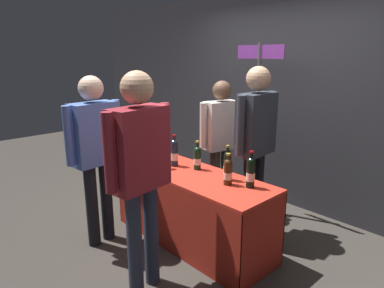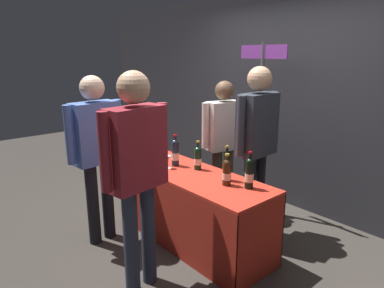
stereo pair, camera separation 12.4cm
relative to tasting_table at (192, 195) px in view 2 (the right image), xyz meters
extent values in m
plane|color=#38332D|center=(0.00, 0.00, -0.51)|extent=(12.00, 12.00, 0.00)
cube|color=#2D2D33|center=(0.00, 1.60, 0.82)|extent=(7.97, 0.12, 2.66)
cube|color=red|center=(0.00, 0.00, 0.22)|extent=(1.76, 0.63, 0.02)
cube|color=#A32519|center=(0.00, -0.31, -0.15)|extent=(1.76, 0.01, 0.72)
cube|color=#A32519|center=(0.00, 0.31, -0.15)|extent=(1.76, 0.01, 0.72)
cube|color=#A32519|center=(-0.88, 0.00, -0.15)|extent=(0.01, 0.63, 0.72)
cube|color=#A32519|center=(0.88, 0.00, -0.15)|extent=(0.01, 0.63, 0.72)
cylinder|color=black|center=(-0.61, -0.11, 0.35)|extent=(0.07, 0.07, 0.22)
sphere|color=black|center=(-0.61, -0.11, 0.46)|extent=(0.07, 0.07, 0.07)
cylinder|color=black|center=(-0.61, -0.11, 0.49)|extent=(0.03, 0.03, 0.07)
cylinder|color=black|center=(-0.61, -0.11, 0.53)|extent=(0.03, 0.03, 0.02)
cylinder|color=beige|center=(-0.61, -0.11, 0.33)|extent=(0.08, 0.08, 0.07)
cylinder|color=black|center=(0.35, 0.12, 0.35)|extent=(0.07, 0.07, 0.24)
sphere|color=black|center=(0.35, 0.12, 0.47)|extent=(0.07, 0.07, 0.07)
cylinder|color=black|center=(0.35, 0.12, 0.51)|extent=(0.03, 0.03, 0.08)
cylinder|color=#B7932D|center=(0.35, 0.12, 0.56)|extent=(0.03, 0.03, 0.02)
cylinder|color=beige|center=(0.35, 0.12, 0.33)|extent=(0.07, 0.07, 0.08)
cylinder|color=black|center=(-0.76, -0.20, 0.35)|extent=(0.07, 0.07, 0.24)
sphere|color=black|center=(-0.76, -0.20, 0.47)|extent=(0.07, 0.07, 0.07)
cylinder|color=black|center=(-0.76, -0.20, 0.51)|extent=(0.03, 0.03, 0.07)
cylinder|color=#B7932D|center=(-0.76, -0.20, 0.55)|extent=(0.03, 0.03, 0.02)
cylinder|color=beige|center=(-0.76, -0.20, 0.33)|extent=(0.07, 0.07, 0.08)
cylinder|color=black|center=(-0.05, 0.12, 0.34)|extent=(0.07, 0.07, 0.20)
sphere|color=black|center=(-0.05, 0.12, 0.44)|extent=(0.07, 0.07, 0.07)
cylinder|color=black|center=(-0.05, 0.12, 0.48)|extent=(0.03, 0.03, 0.08)
cylinder|color=#B7932D|center=(-0.05, 0.12, 0.53)|extent=(0.03, 0.03, 0.02)
cylinder|color=beige|center=(-0.05, 0.12, 0.32)|extent=(0.07, 0.07, 0.06)
cylinder|color=#38230F|center=(0.44, 0.03, 0.34)|extent=(0.08, 0.08, 0.20)
sphere|color=#38230F|center=(0.44, 0.03, 0.44)|extent=(0.08, 0.08, 0.08)
cylinder|color=#38230F|center=(0.44, 0.03, 0.47)|extent=(0.03, 0.03, 0.07)
cylinder|color=#B7932D|center=(0.44, 0.03, 0.52)|extent=(0.04, 0.04, 0.02)
cylinder|color=beige|center=(0.44, 0.03, 0.32)|extent=(0.08, 0.08, 0.06)
cylinder|color=#192333|center=(-0.30, 0.02, 0.36)|extent=(0.08, 0.08, 0.25)
sphere|color=#192333|center=(-0.30, 0.02, 0.48)|extent=(0.08, 0.08, 0.08)
cylinder|color=#192333|center=(-0.30, 0.02, 0.52)|extent=(0.03, 0.03, 0.07)
cylinder|color=maroon|center=(-0.30, 0.02, 0.56)|extent=(0.04, 0.04, 0.02)
cylinder|color=beige|center=(-0.30, 0.02, 0.34)|extent=(0.08, 0.08, 0.08)
cylinder|color=black|center=(-0.76, 0.04, 0.36)|extent=(0.07, 0.07, 0.25)
sphere|color=black|center=(-0.76, 0.04, 0.49)|extent=(0.07, 0.07, 0.07)
cylinder|color=black|center=(-0.76, 0.04, 0.52)|extent=(0.03, 0.03, 0.07)
cylinder|color=maroon|center=(-0.76, 0.04, 0.57)|extent=(0.03, 0.03, 0.02)
cylinder|color=beige|center=(-0.76, 0.04, 0.34)|extent=(0.08, 0.08, 0.08)
cylinder|color=black|center=(0.62, 0.12, 0.35)|extent=(0.08, 0.08, 0.24)
sphere|color=black|center=(0.62, 0.12, 0.47)|extent=(0.07, 0.07, 0.07)
cylinder|color=black|center=(0.62, 0.12, 0.51)|extent=(0.03, 0.03, 0.08)
cylinder|color=maroon|center=(0.62, 0.12, 0.56)|extent=(0.03, 0.03, 0.02)
cylinder|color=beige|center=(0.62, 0.12, 0.33)|extent=(0.08, 0.08, 0.08)
cylinder|color=silver|center=(-0.28, -0.09, 0.24)|extent=(0.07, 0.07, 0.00)
cylinder|color=silver|center=(-0.28, -0.09, 0.27)|extent=(0.01, 0.01, 0.07)
cone|color=silver|center=(-0.28, -0.09, 0.34)|extent=(0.07, 0.07, 0.06)
cylinder|color=black|center=(0.30, 0.69, -0.07)|extent=(0.12, 0.12, 0.89)
cylinder|color=black|center=(0.31, 0.51, -0.07)|extent=(0.12, 0.12, 0.89)
cube|color=#2D333D|center=(0.31, 0.60, 0.69)|extent=(0.23, 0.46, 0.63)
sphere|color=tan|center=(0.31, 0.60, 1.15)|extent=(0.24, 0.24, 0.24)
cylinder|color=#2D333D|center=(0.29, 0.87, 0.72)|extent=(0.08, 0.08, 0.58)
cylinder|color=#2D333D|center=(0.32, 0.33, 0.72)|extent=(0.08, 0.08, 0.58)
cylinder|color=#4C4233|center=(-0.27, 0.82, -0.11)|extent=(0.12, 0.12, 0.80)
cylinder|color=#4C4233|center=(-0.31, 0.66, -0.11)|extent=(0.12, 0.12, 0.80)
cube|color=beige|center=(-0.29, 0.74, 0.57)|extent=(0.30, 0.44, 0.56)
sphere|color=brown|center=(-0.29, 0.74, 0.98)|extent=(0.22, 0.22, 0.22)
cylinder|color=beige|center=(-0.23, 0.98, 0.59)|extent=(0.08, 0.08, 0.52)
cylinder|color=beige|center=(-0.35, 0.50, 0.59)|extent=(0.08, 0.08, 0.52)
cylinder|color=#2D3347|center=(0.28, -0.88, -0.06)|extent=(0.12, 0.12, 0.89)
cylinder|color=#2D3347|center=(0.25, -0.70, -0.06)|extent=(0.12, 0.12, 0.89)
cube|color=maroon|center=(0.26, -0.79, 0.69)|extent=(0.27, 0.49, 0.63)
sphere|color=tan|center=(0.26, -0.79, 1.15)|extent=(0.24, 0.24, 0.24)
cylinder|color=maroon|center=(0.30, -1.06, 0.72)|extent=(0.08, 0.08, 0.58)
cylinder|color=maroon|center=(0.23, -0.52, 0.72)|extent=(0.08, 0.08, 0.58)
cylinder|color=black|center=(-0.63, -0.78, -0.08)|extent=(0.12, 0.12, 0.85)
cylinder|color=black|center=(-0.65, -0.60, -0.08)|extent=(0.12, 0.12, 0.85)
cube|color=#4C6BB7|center=(-0.64, -0.69, 0.64)|extent=(0.25, 0.46, 0.60)
sphere|color=beige|center=(-0.64, -0.69, 1.07)|extent=(0.23, 0.23, 0.23)
cylinder|color=#4C6BB7|center=(-0.61, -0.95, 0.66)|extent=(0.08, 0.08, 0.55)
cylinder|color=#4C6BB7|center=(-0.66, -0.42, 0.66)|extent=(0.08, 0.08, 0.55)
cylinder|color=#47474C|center=(-0.03, 1.08, 0.50)|extent=(0.04, 0.04, 2.02)
cube|color=#7A3393|center=(-0.03, 1.08, 1.40)|extent=(0.63, 0.02, 0.15)
camera|label=1|loc=(2.33, -2.19, 1.38)|focal=31.99mm
camera|label=2|loc=(2.41, -2.10, 1.38)|focal=31.99mm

